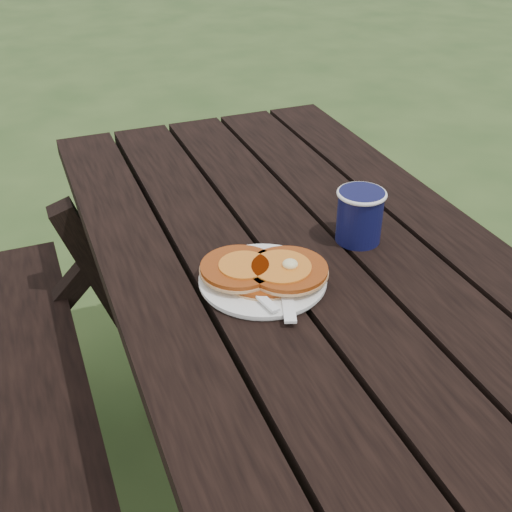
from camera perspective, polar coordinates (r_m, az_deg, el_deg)
name	(u,v)px	position (r m, az deg, el deg)	size (l,w,h in m)	color
picnic_table	(332,451)	(1.36, 6.80, -16.80)	(1.36, 1.80, 0.75)	black
plate	(263,280)	(1.13, 0.60, -2.15)	(0.22, 0.22, 0.01)	white
pancake_stack	(265,271)	(1.12, 0.78, -1.30)	(0.21, 0.18, 0.04)	#993E11
knife	(286,289)	(1.09, 2.72, -2.99)	(0.02, 0.18, 0.01)	white
fork	(258,294)	(1.07, 0.18, -3.41)	(0.03, 0.16, 0.01)	white
coffee_cup	(360,213)	(1.24, 9.22, 3.78)	(0.09, 0.09, 0.10)	#0E0F3B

